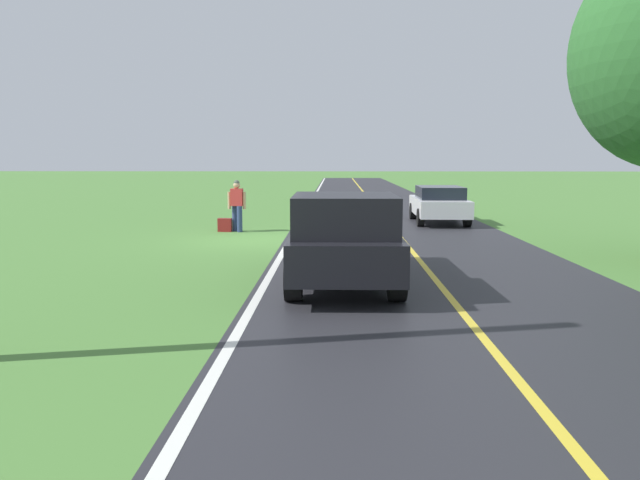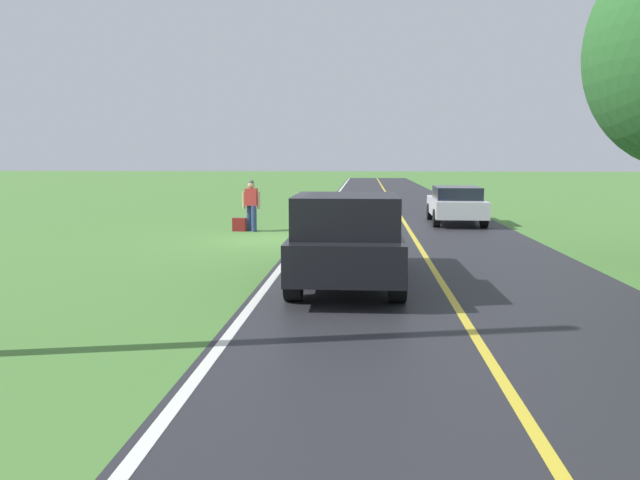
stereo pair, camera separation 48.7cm
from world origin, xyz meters
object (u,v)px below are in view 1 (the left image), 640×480
Objects in this scene: suitcase_carried at (225,225)px; pickup_truck_passing at (344,236)px; sedan_near_oncoming at (439,203)px; hitchhiker_walking at (237,203)px.

pickup_truck_passing is at bearing 27.60° from suitcase_carried.
pickup_truck_passing is at bearing 72.01° from sedan_near_oncoming.
suitcase_carried is 8.35m from sedan_near_oncoming.
hitchhiker_walking is at bearing -68.19° from pickup_truck_passing.
sedan_near_oncoming is at bearing 115.08° from suitcase_carried.
suitcase_carried is 9.55m from pickup_truck_passing.
hitchhiker_walking is 3.80× the size of suitcase_carried.
pickup_truck_passing is 1.22× the size of sedan_near_oncoming.
suitcase_carried is at bearing -65.69° from pickup_truck_passing.
pickup_truck_passing is at bearing 111.81° from hitchhiker_walking.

